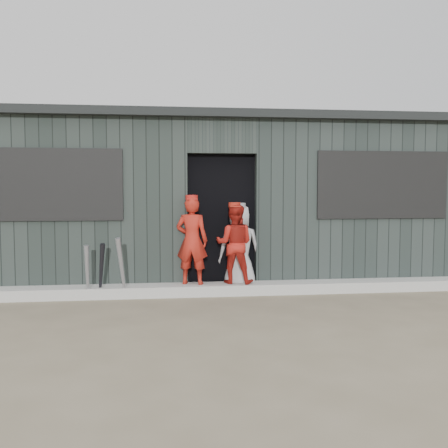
{
  "coord_description": "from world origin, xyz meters",
  "views": [
    {
      "loc": [
        -0.83,
        -5.11,
        1.49
      ],
      "look_at": [
        0.0,
        1.8,
        1.0
      ],
      "focal_mm": 40.0,
      "sensor_mm": 36.0,
      "label": 1
    }
  ],
  "objects": [
    {
      "name": "player_red_left",
      "position": [
        -0.45,
        1.86,
        0.77
      ],
      "size": [
        0.51,
        0.4,
        1.23
      ],
      "primitive_type": "imported",
      "rotation": [
        0.0,
        0.0,
        2.87
      ],
      "color": "#A31F14",
      "rests_on": "curb"
    },
    {
      "name": "bat_right",
      "position": [
        -1.68,
        1.7,
        0.39
      ],
      "size": [
        0.16,
        0.28,
        0.77
      ],
      "primitive_type": "cone",
      "rotation": [
        0.27,
        0.0,
        0.37
      ],
      "color": "black",
      "rests_on": "ground"
    },
    {
      "name": "player_grey_back",
      "position": [
        0.26,
        2.05,
        0.63
      ],
      "size": [
        0.63,
        0.42,
        1.26
      ],
      "primitive_type": "imported",
      "rotation": [
        0.0,
        0.0,
        3.12
      ],
      "color": "#A9A9A9",
      "rests_on": "ground"
    },
    {
      "name": "player_red_right",
      "position": [
        0.16,
        1.87,
        0.71
      ],
      "size": [
        0.64,
        0.56,
        1.13
      ],
      "primitive_type": "imported",
      "rotation": [
        0.0,
        0.0,
        2.87
      ],
      "color": "#A11C13",
      "rests_on": "curb"
    },
    {
      "name": "ground",
      "position": [
        0.0,
        0.0,
        0.0
      ],
      "size": [
        80.0,
        80.0,
        0.0
      ],
      "primitive_type": "plane",
      "color": "brown",
      "rests_on": "ground"
    },
    {
      "name": "bat_left",
      "position": [
        -1.86,
        1.64,
        0.38
      ],
      "size": [
        0.08,
        0.19,
        0.75
      ],
      "primitive_type": "cone",
      "rotation": [
        0.17,
        0.0,
        0.04
      ],
      "color": "gray",
      "rests_on": "ground"
    },
    {
      "name": "bat_mid",
      "position": [
        -1.4,
        1.6,
        0.43
      ],
      "size": [
        0.16,
        0.3,
        0.86
      ],
      "primitive_type": "cone",
      "rotation": [
        0.27,
        0.0,
        -0.33
      ],
      "color": "gray",
      "rests_on": "ground"
    },
    {
      "name": "curb",
      "position": [
        0.0,
        1.82,
        0.07
      ],
      "size": [
        8.0,
        0.36,
        0.15
      ],
      "primitive_type": "cube",
      "color": "#A09F9B",
      "rests_on": "ground"
    },
    {
      "name": "dugout",
      "position": [
        -0.0,
        3.5,
        1.29
      ],
      "size": [
        8.3,
        3.3,
        2.62
      ],
      "color": "black",
      "rests_on": "ground"
    }
  ]
}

